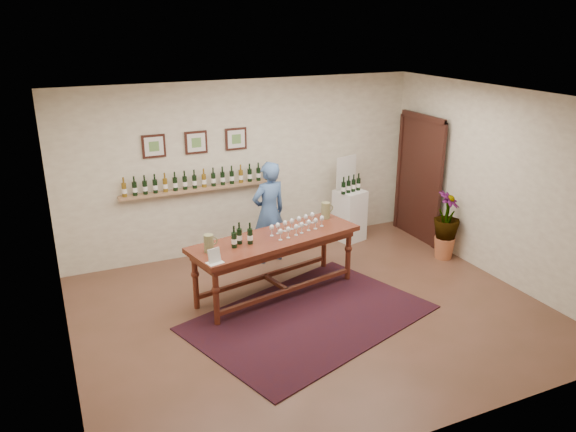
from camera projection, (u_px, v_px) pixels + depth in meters
name	position (u px, v px, depth m)	size (l,w,h in m)	color
ground	(313.00, 312.00, 7.46)	(6.00, 6.00, 0.00)	brown
room_shell	(376.00, 179.00, 9.50)	(6.00, 6.00, 6.00)	#EAE4C6
rug	(310.00, 317.00, 7.32)	(2.99, 2.00, 0.02)	#47120C
tasting_table	(276.00, 245.00, 7.74)	(2.55, 1.27, 0.87)	#4C2113
table_glasses	(297.00, 225.00, 7.86)	(1.21, 0.28, 0.17)	silver
table_bottles	(241.00, 234.00, 7.36)	(0.28, 0.16, 0.29)	black
pitcher_left	(209.00, 243.00, 7.15)	(0.15, 0.15, 0.23)	olive
pitcher_right	(326.00, 210.00, 8.35)	(0.16, 0.16, 0.24)	olive
menu_card	(214.00, 256.00, 6.85)	(0.20, 0.14, 0.18)	silver
display_pedestal	(349.00, 215.00, 9.77)	(0.45, 0.45, 0.89)	white
pedestal_bottles	(351.00, 183.00, 9.49)	(0.32, 0.08, 0.32)	black
info_sign	(346.00, 172.00, 9.59)	(0.45, 0.02, 0.61)	silver
potted_plant	(446.00, 225.00, 8.96)	(0.71, 0.71, 0.96)	#AF5F3A
person	(269.00, 213.00, 8.77)	(0.60, 0.39, 1.63)	#3E5F94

